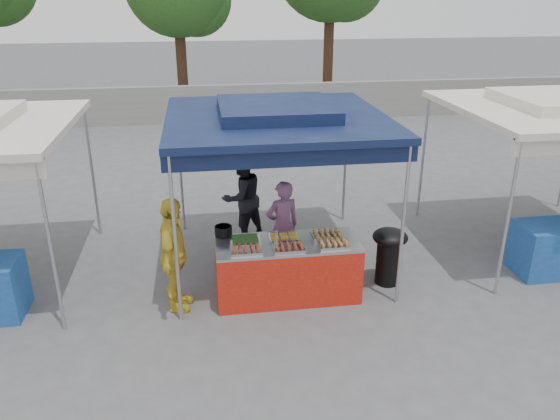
{
  "coord_description": "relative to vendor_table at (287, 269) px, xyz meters",
  "views": [
    {
      "loc": [
        -1.11,
        -6.84,
        4.14
      ],
      "look_at": [
        0.0,
        0.6,
        1.05
      ],
      "focal_mm": 35.0,
      "sensor_mm": 36.0,
      "label": 1
    }
  ],
  "objects": [
    {
      "name": "crate_right",
      "position": [
        0.34,
        0.57,
        -0.27
      ],
      "size": [
        0.52,
        0.37,
        0.31
      ],
      "primitive_type": "cube",
      "color": "navy",
      "rests_on": "ground_plane"
    },
    {
      "name": "food_tray_fm",
      "position": [
        -0.02,
        -0.24,
        0.46
      ],
      "size": [
        0.42,
        0.3,
        0.07
      ],
      "color": "#B7B7BB",
      "rests_on": "vendor_table"
    },
    {
      "name": "wok_burner",
      "position": [
        1.55,
        0.15,
        0.09
      ],
      "size": [
        0.52,
        0.52,
        0.88
      ],
      "rotation": [
        0.0,
        0.0,
        -0.07
      ],
      "color": "black",
      "rests_on": "ground_plane"
    },
    {
      "name": "vendor_table",
      "position": [
        0.0,
        0.0,
        0.0
      ],
      "size": [
        2.0,
        0.8,
        0.85
      ],
      "color": "#B11D10",
      "rests_on": "ground_plane"
    },
    {
      "name": "skewer_cup",
      "position": [
        -0.18,
        -0.2,
        0.47
      ],
      "size": [
        0.08,
        0.08,
        0.09
      ],
      "primitive_type": "cylinder",
      "color": "#ABABB2",
      "rests_on": "vendor_table"
    },
    {
      "name": "food_tray_bl",
      "position": [
        -0.58,
        0.08,
        0.46
      ],
      "size": [
        0.42,
        0.3,
        0.07
      ],
      "color": "#B7B7BB",
      "rests_on": "vendor_table"
    },
    {
      "name": "ground_plane",
      "position": [
        0.0,
        0.1,
        -0.43
      ],
      "size": [
        80.0,
        80.0,
        0.0
      ],
      "primitive_type": "plane",
      "color": "#525254"
    },
    {
      "name": "vendor_woman",
      "position": [
        0.05,
        0.79,
        0.31
      ],
      "size": [
        0.61,
        0.47,
        1.47
      ],
      "primitive_type": "imported",
      "rotation": [
        0.0,
        0.0,
        3.39
      ],
      "color": "#7D5073",
      "rests_on": "ground_plane"
    },
    {
      "name": "food_tray_bm",
      "position": [
        -0.04,
        0.09,
        0.46
      ],
      "size": [
        0.42,
        0.3,
        0.07
      ],
      "color": "#B7B7BB",
      "rests_on": "vendor_table"
    },
    {
      "name": "crate_stacked",
      "position": [
        0.34,
        0.57,
        0.04
      ],
      "size": [
        0.5,
        0.35,
        0.3
      ],
      "primitive_type": "cube",
      "color": "navy",
      "rests_on": "crate_right"
    },
    {
      "name": "cooking_pot",
      "position": [
        -0.87,
        0.35,
        0.5
      ],
      "size": [
        0.25,
        0.25,
        0.14
      ],
      "primitive_type": "cylinder",
      "color": "black",
      "rests_on": "vendor_table"
    },
    {
      "name": "food_tray_fl",
      "position": [
        -0.6,
        -0.22,
        0.46
      ],
      "size": [
        0.42,
        0.3,
        0.07
      ],
      "color": "#B7B7BB",
      "rests_on": "vendor_table"
    },
    {
      "name": "crate_left",
      "position": [
        -0.44,
        0.66,
        -0.27
      ],
      "size": [
        0.51,
        0.36,
        0.31
      ],
      "primitive_type": "cube",
      "color": "navy",
      "rests_on": "ground_plane"
    },
    {
      "name": "back_wall",
      "position": [
        0.0,
        11.1,
        0.17
      ],
      "size": [
        40.0,
        0.25,
        1.2
      ],
      "primitive_type": "cube",
      "color": "slate",
      "rests_on": "ground_plane"
    },
    {
      "name": "customer_person",
      "position": [
        -1.55,
        -0.1,
        0.39
      ],
      "size": [
        0.53,
        1.0,
        1.62
      ],
      "primitive_type": "imported",
      "rotation": [
        0.0,
        0.0,
        1.42
      ],
      "color": "gold",
      "rests_on": "ground_plane"
    },
    {
      "name": "main_canopy",
      "position": [
        0.0,
        1.07,
        1.94
      ],
      "size": [
        3.2,
        3.2,
        2.57
      ],
      "color": "#ABABB2",
      "rests_on": "ground_plane"
    },
    {
      "name": "helper_man",
      "position": [
        -0.46,
        1.95,
        0.38
      ],
      "size": [
        0.98,
        0.92,
        1.6
      ],
      "primitive_type": "imported",
      "rotation": [
        0.0,
        0.0,
        3.67
      ],
      "color": "black",
      "rests_on": "ground_plane"
    },
    {
      "name": "food_tray_fr",
      "position": [
        0.6,
        -0.22,
        0.46
      ],
      "size": [
        0.42,
        0.3,
        0.07
      ],
      "color": "#B7B7BB",
      "rests_on": "vendor_table"
    },
    {
      "name": "food_tray_br",
      "position": [
        0.58,
        0.08,
        0.46
      ],
      "size": [
        0.42,
        0.3,
        0.07
      ],
      "color": "#B7B7BB",
      "rests_on": "vendor_table"
    }
  ]
}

